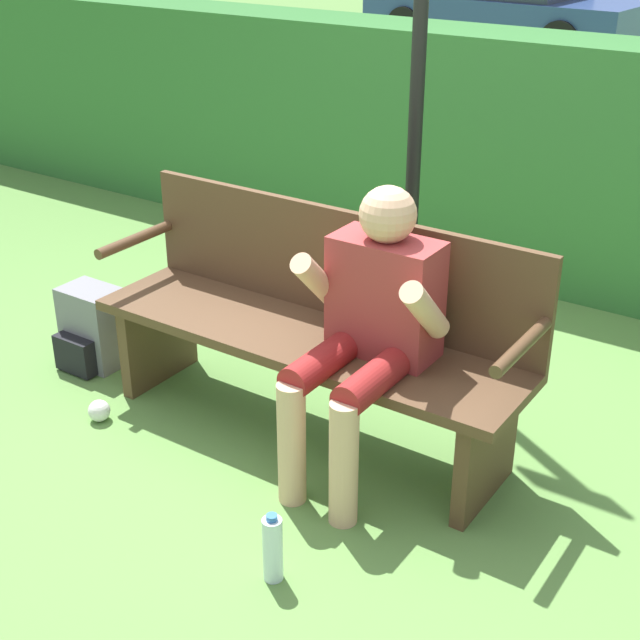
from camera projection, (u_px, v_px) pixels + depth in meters
name	position (u px, v px, depth m)	size (l,w,h in m)	color
ground_plane	(305.00, 431.00, 3.94)	(40.00, 40.00, 0.00)	#5B8942
hedge_back	(520.00, 159.00, 5.31)	(12.00, 0.56, 1.42)	#337033
park_bench	(314.00, 325.00, 3.78)	(1.95, 0.51, 0.97)	#513823
person_seated	(369.00, 321.00, 3.42)	(0.56, 0.64, 1.18)	#993333
backpack	(92.00, 329.00, 4.42)	(0.30, 0.28, 0.40)	slate
water_bottle	(273.00, 549.00, 3.05)	(0.07, 0.07, 0.27)	silver
signpost	(420.00, 23.00, 4.01)	(0.39, 0.09, 2.86)	black
parked_car	(509.00, 8.00, 13.18)	(4.12, 2.17, 1.13)	#2D4784
litter_crumple	(99.00, 411.00, 4.00)	(0.10, 0.10, 0.10)	silver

